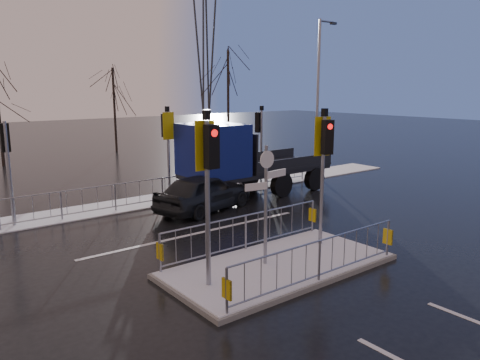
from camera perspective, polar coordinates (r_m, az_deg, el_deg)
ground at (r=12.40m, az=4.75°, el=-10.67°), size 120.00×120.00×0.00m
snow_verge at (r=19.29m, az=-12.87°, el=-2.83°), size 30.00×2.00×0.04m
lane_markings at (r=12.18m, az=5.84°, el=-11.10°), size 8.00×11.38×0.01m
traffic_island at (r=12.26m, az=4.71°, el=-8.98°), size 6.00×3.04×4.15m
far_kerb_fixtures at (r=18.75m, az=-11.53°, el=-0.05°), size 18.00×0.65×3.83m
car_far_lane at (r=17.74m, az=-4.42°, el=-1.49°), size 4.51×2.73×1.44m
flatbed_truck at (r=19.48m, az=-0.99°, el=2.62°), size 6.92×2.63×3.19m
tree_far_b at (r=35.25m, az=-15.14°, el=10.17°), size 3.25×3.25×6.14m
tree_far_c at (r=36.64m, az=-1.46°, el=12.09°), size 4.00×4.00×7.55m
street_lamp_right at (r=25.01m, az=9.59°, el=10.58°), size 1.25×0.18×8.00m
pylon_wires at (r=46.13m, az=-5.52°, el=19.21°), size 70.00×2.38×19.97m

